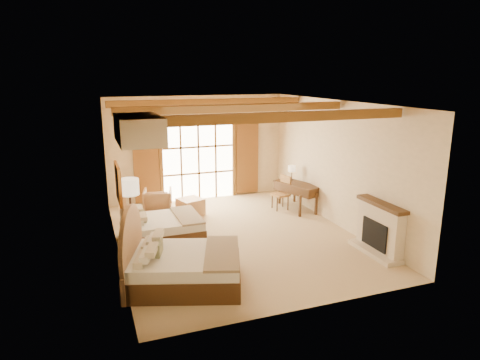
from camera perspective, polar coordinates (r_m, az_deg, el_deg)
name	(u,v)px	position (r m, az deg, el deg)	size (l,w,h in m)	color
floor	(236,236)	(10.45, -0.56, -7.52)	(7.00, 7.00, 0.00)	tan
wall_back	(198,148)	(13.27, -5.64, 4.24)	(5.50, 5.50, 0.00)	beige
wall_left	(114,182)	(9.45, -16.50, -0.27)	(7.00, 7.00, 0.00)	beige
wall_right	(337,164)	(11.18, 12.84, 2.11)	(7.00, 7.00, 0.00)	beige
ceiling	(236,103)	(9.75, -0.60, 10.26)	(7.00, 7.00, 0.00)	#B86E3B
ceiling_beams	(236,108)	(9.75, -0.60, 9.56)	(5.39, 4.60, 0.18)	brown
french_doors	(199,160)	(13.27, -5.54, 2.71)	(3.95, 0.08, 2.60)	white
fireplace	(379,231)	(9.83, 18.05, -6.50)	(0.46, 1.40, 1.16)	beige
painting	(118,183)	(8.69, -15.91, -0.43)	(0.06, 0.95, 0.75)	gold
canopy_valance	(139,129)	(7.27, -13.36, 6.63)	(0.70, 1.40, 0.45)	beige
bed_near	(177,265)	(8.10, -8.45, -11.19)	(2.51, 2.11, 1.35)	#4C2C17
bed_far	(156,227)	(10.23, -11.13, -6.12)	(1.82, 1.42, 1.19)	#4C2C17
nightstand	(136,255)	(9.00, -13.70, -9.71)	(0.46, 0.46, 0.55)	#4C2C17
floor_lamp	(130,192)	(8.77, -14.51, -1.59)	(0.38, 0.38, 1.82)	#3A271D
armchair	(158,201)	(12.21, -10.91, -2.82)	(0.76, 0.78, 0.71)	#A1744C
ottoman	(191,206)	(12.06, -6.62, -3.52)	(0.62, 0.62, 0.45)	tan
desk	(297,195)	(12.50, 7.64, -2.02)	(1.04, 1.54, 0.76)	#4C2C17
desk_chair	(281,199)	(12.46, 5.47, -2.53)	(0.52, 0.52, 0.98)	#A97B48
desk_lamp	(292,169)	(12.74, 6.93, 1.45)	(0.21, 0.21, 0.43)	#3A271D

